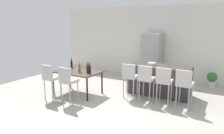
{
  "coord_description": "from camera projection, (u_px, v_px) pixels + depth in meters",
  "views": [
    {
      "loc": [
        2.2,
        -5.3,
        2.22
      ],
      "look_at": [
        -1.03,
        0.29,
        0.85
      ],
      "focal_mm": 33.39,
      "sensor_mm": 36.0,
      "label": 1
    }
  ],
  "objects": [
    {
      "name": "refrigerator",
      "position": [
        152.0,
        56.0,
        8.23
      ],
      "size": [
        0.72,
        0.68,
        1.84
      ],
      "primitive_type": "cube",
      "color": "#939699",
      "rests_on": "ground_plane"
    },
    {
      "name": "fruit_bowl",
      "position": [
        152.0,
        64.0,
        6.59
      ],
      "size": [
        0.25,
        0.25,
        0.07
      ],
      "primitive_type": "cylinder",
      "color": "beige",
      "rests_on": "kitchen_island"
    },
    {
      "name": "bar_chair_right",
      "position": [
        164.0,
        80.0,
        5.66
      ],
      "size": [
        0.4,
        0.4,
        1.05
      ],
      "color": "beige",
      "rests_on": "ground_plane"
    },
    {
      "name": "wine_glass_near",
      "position": [
        71.0,
        68.0,
        6.36
      ],
      "size": [
        0.07,
        0.07,
        0.17
      ],
      "color": "silver",
      "rests_on": "dining_table"
    },
    {
      "name": "wine_bottle_left",
      "position": [
        90.0,
        70.0,
        6.14
      ],
      "size": [
        0.07,
        0.07,
        0.3
      ],
      "color": "black",
      "rests_on": "dining_table"
    },
    {
      "name": "bar_chair_left",
      "position": [
        130.0,
        75.0,
        6.16
      ],
      "size": [
        0.41,
        0.41,
        1.05
      ],
      "color": "beige",
      "rests_on": "ground_plane"
    },
    {
      "name": "kitchen_island",
      "position": [
        159.0,
        80.0,
        6.54
      ],
      "size": [
        1.88,
        0.77,
        0.92
      ],
      "primitive_type": "cube",
      "color": "#383330",
      "rests_on": "ground_plane"
    },
    {
      "name": "ground_plane",
      "position": [
        138.0,
        101.0,
        6.02
      ],
      "size": [
        10.0,
        10.0,
        0.0
      ],
      "primitive_type": "plane",
      "color": "#ADA89E"
    },
    {
      "name": "bar_chair_middle",
      "position": [
        146.0,
        78.0,
        5.91
      ],
      "size": [
        0.41,
        0.41,
        1.05
      ],
      "color": "beige",
      "rests_on": "ground_plane"
    },
    {
      "name": "wine_bottle_right",
      "position": [
        79.0,
        68.0,
        6.36
      ],
      "size": [
        0.07,
        0.07,
        0.32
      ],
      "color": "brown",
      "rests_on": "dining_table"
    },
    {
      "name": "wine_bottle_end",
      "position": [
        72.0,
        64.0,
        6.96
      ],
      "size": [
        0.07,
        0.07,
        0.34
      ],
      "color": "black",
      "rests_on": "dining_table"
    },
    {
      "name": "wine_bottle_far",
      "position": [
        89.0,
        67.0,
        6.61
      ],
      "size": [
        0.06,
        0.06,
        0.28
      ],
      "color": "brown",
      "rests_on": "dining_table"
    },
    {
      "name": "wine_bottle_middle",
      "position": [
        87.0,
        69.0,
        6.23
      ],
      "size": [
        0.07,
        0.07,
        0.33
      ],
      "color": "#471E19",
      "rests_on": "dining_table"
    },
    {
      "name": "potted_plant",
      "position": [
        212.0,
        79.0,
        7.27
      ],
      "size": [
        0.34,
        0.34,
        0.54
      ],
      "color": "beige",
      "rests_on": "ground_plane"
    },
    {
      "name": "bar_chair_far",
      "position": [
        184.0,
        83.0,
        5.4
      ],
      "size": [
        0.42,
        0.42,
        1.05
      ],
      "color": "beige",
      "rests_on": "ground_plane"
    },
    {
      "name": "back_wall",
      "position": [
        168.0,
        43.0,
        8.25
      ],
      "size": [
        10.0,
        0.12,
        2.9
      ],
      "primitive_type": "cube",
      "color": "silver",
      "rests_on": "ground_plane"
    },
    {
      "name": "dining_chair_near",
      "position": [
        50.0,
        77.0,
        6.02
      ],
      "size": [
        0.41,
        0.41,
        1.05
      ],
      "color": "beige",
      "rests_on": "ground_plane"
    },
    {
      "name": "wine_glass_corner",
      "position": [
        78.0,
        67.0,
        6.47
      ],
      "size": [
        0.07,
        0.07,
        0.17
      ],
      "color": "silver",
      "rests_on": "dining_table"
    },
    {
      "name": "dining_table",
      "position": [
        77.0,
        73.0,
        6.55
      ],
      "size": [
        1.46,
        0.91,
        0.74
      ],
      "color": "#4C4238",
      "rests_on": "ground_plane"
    },
    {
      "name": "dining_chair_far",
      "position": [
        67.0,
        80.0,
        5.7
      ],
      "size": [
        0.41,
        0.41,
        1.05
      ],
      "color": "beige",
      "rests_on": "ground_plane"
    }
  ]
}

